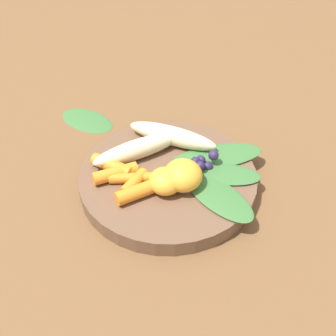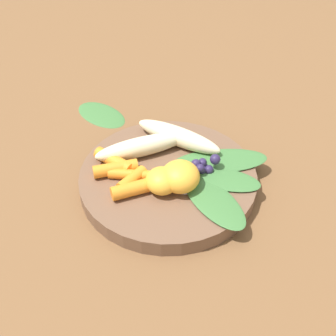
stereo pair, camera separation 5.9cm
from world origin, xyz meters
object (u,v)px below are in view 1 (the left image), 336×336
banana_peeled_left (138,149)px  orange_segment_near (183,175)px  bowl (168,179)px  banana_peeled_right (172,136)px  kale_leaf_stray (87,119)px

banana_peeled_left → orange_segment_near: size_ratio=2.64×
bowl → banana_peeled_right: 0.07m
bowl → kale_leaf_stray: bearing=-19.0°
banana_peeled_right → orange_segment_near: 0.09m
banana_peeled_right → kale_leaf_stray: bearing=-9.1°
orange_segment_near → kale_leaf_stray: 0.24m
banana_peeled_left → orange_segment_near: bearing=107.8°
bowl → banana_peeled_left: (0.05, -0.01, 0.03)m
bowl → orange_segment_near: 0.04m
bowl → banana_peeled_left: bearing=-10.0°
orange_segment_near → kale_leaf_stray: bearing=-19.4°
banana_peeled_right → orange_segment_near: bearing=121.5°
bowl → orange_segment_near: bearing=158.0°
banana_peeled_left → kale_leaf_stray: size_ratio=1.37×
banana_peeled_left → banana_peeled_right: same height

